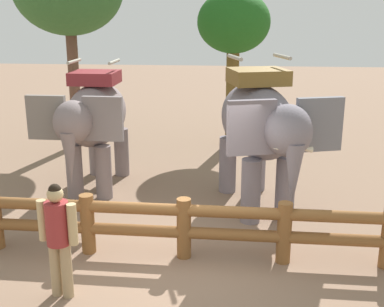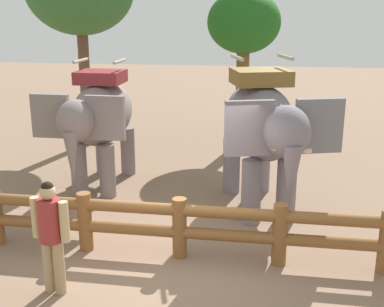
% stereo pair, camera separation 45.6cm
% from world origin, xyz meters
% --- Properties ---
extents(ground_plane, '(60.00, 60.00, 0.00)m').
position_xyz_m(ground_plane, '(0.00, 0.00, 0.00)').
color(ground_plane, '#82654F').
extents(log_fence, '(6.86, 0.33, 1.05)m').
position_xyz_m(log_fence, '(-0.00, 0.23, 0.60)').
color(log_fence, brown).
rests_on(log_fence, ground).
extents(elephant_near_left, '(1.97, 3.43, 2.96)m').
position_xyz_m(elephant_near_left, '(-2.38, 3.39, 1.66)').
color(elephant_near_left, gray).
rests_on(elephant_near_left, ground).
extents(elephant_center, '(2.50, 3.79, 3.17)m').
position_xyz_m(elephant_center, '(1.30, 2.50, 1.78)').
color(elephant_center, slate).
rests_on(elephant_center, ground).
extents(tourist_woman_in_black, '(0.60, 0.40, 1.74)m').
position_xyz_m(tourist_woman_in_black, '(-1.64, -1.11, 1.00)').
color(tourist_woman_in_black, tan).
rests_on(tourist_woman_in_black, ground).
extents(tree_far_left, '(2.13, 2.13, 4.59)m').
position_xyz_m(tree_far_left, '(0.67, 7.59, 3.58)').
color(tree_far_left, brown).
rests_on(tree_far_left, ground).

